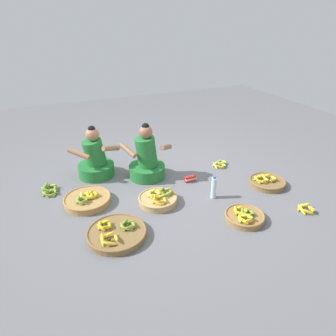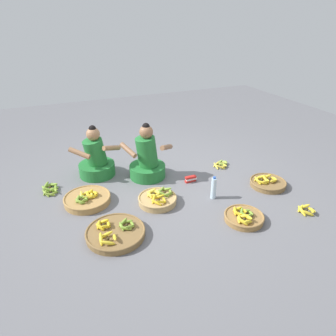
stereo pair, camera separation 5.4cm
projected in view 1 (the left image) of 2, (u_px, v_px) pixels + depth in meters
ground_plane at (162, 184)px, 4.26m from camera, size 10.00×10.00×0.00m
vendor_woman_front at (147, 160)px, 4.34m from camera, size 0.74×0.53×0.82m
vendor_woman_behind at (95, 160)px, 4.39m from camera, size 0.74×0.52×0.77m
banana_basket_back_center at (117, 233)px, 3.24m from camera, size 0.64×0.64×0.15m
banana_basket_front_right at (87, 200)px, 3.81m from camera, size 0.59×0.59×0.16m
banana_basket_mid_right at (158, 199)px, 3.81m from camera, size 0.49×0.49×0.16m
banana_basket_near_vendor at (267, 182)px, 4.22m from camera, size 0.49×0.49×0.15m
banana_basket_back_left at (244, 216)px, 3.51m from camera, size 0.46×0.46×0.15m
loose_bananas_front_center at (306, 209)px, 3.67m from camera, size 0.23×0.23×0.10m
loose_bananas_near_bicycle at (220, 164)px, 4.77m from camera, size 0.28×0.27×0.09m
loose_bananas_mid_left at (50, 190)px, 4.07m from camera, size 0.24×0.35×0.10m
water_bottle at (214, 188)px, 3.88m from camera, size 0.07×0.07×0.31m
packet_carton_stack at (190, 179)px, 4.31m from camera, size 0.17×0.06×0.09m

